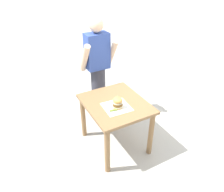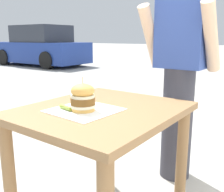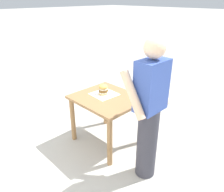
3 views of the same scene
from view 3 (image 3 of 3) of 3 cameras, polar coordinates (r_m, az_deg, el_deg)
The scene contains 6 objects.
ground_plane at distance 3.45m, azimuth -1.19°, elevation -11.54°, with size 80.00×80.00×0.00m, color #ADAAA3.
patio_table at distance 3.13m, azimuth -1.29°, elevation -2.61°, with size 0.79×0.91×0.74m.
serving_paper at distance 3.16m, azimuth -2.03°, elevation 0.49°, with size 0.34×0.34×0.00m, color white.
sandwich at distance 3.14m, azimuth -2.32°, elevation 1.79°, with size 0.13×0.13×0.18m.
pickle_spear at distance 3.24m, azimuth -1.69°, elevation 1.43°, with size 0.02×0.02×0.10m, color #8EA83D.
diner_across_table at distance 2.45m, azimuth 9.70°, elevation -3.79°, with size 0.55×0.35×1.69m.
Camera 3 is at (1.91, 2.03, 2.04)m, focal length 35.00 mm.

